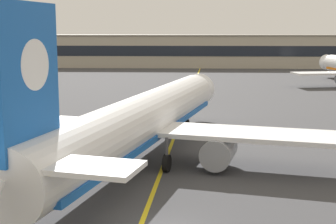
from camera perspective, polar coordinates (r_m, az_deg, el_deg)
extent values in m
cube|color=yellow|center=(55.03, 1.32, -1.34)|extent=(9.24, 179.79, 0.01)
cylinder|color=white|center=(38.36, -3.04, -0.80)|extent=(12.20, 35.88, 3.80)
cone|color=white|center=(56.74, 3.38, 2.55)|extent=(4.12, 3.38, 3.61)
cube|color=blue|center=(38.57, -3.03, -2.33)|extent=(11.44, 33.06, 0.44)
cube|color=black|center=(54.82, 2.95, 3.01)|extent=(3.03, 1.74, 0.60)
cube|color=white|center=(39.08, -2.74, -1.88)|extent=(32.23, 12.22, 0.36)
cylinder|color=gray|center=(40.86, -11.46, -3.31)|extent=(3.09, 4.04, 2.30)
cylinder|color=black|center=(42.46, -10.30, -2.78)|extent=(1.94, 0.64, 1.95)
cylinder|color=gray|center=(36.88, 5.94, -4.55)|extent=(3.09, 4.04, 2.30)
cylinder|color=black|center=(38.65, 6.44, -3.91)|extent=(1.94, 0.64, 1.95)
cube|color=blue|center=(23.53, -15.91, 3.51)|extent=(1.52, 4.76, 7.20)
cylinder|color=white|center=(23.73, -15.61, 5.31)|extent=(0.99, 2.44, 2.40)
cube|color=white|center=(23.69, -16.28, -5.57)|extent=(11.35, 5.32, 0.24)
cylinder|color=#4C4C51|center=(52.41, 2.19, -0.25)|extent=(0.24, 0.24, 1.60)
cylinder|color=black|center=(52.60, 2.19, -1.35)|extent=(0.60, 0.97, 0.90)
cylinder|color=#4C4C51|center=(37.84, -7.75, -3.69)|extent=(0.24, 0.24, 1.60)
cylinder|color=black|center=(38.11, -7.71, -5.34)|extent=(0.70, 1.36, 1.30)
cylinder|color=#4C4C51|center=(36.08, -0.15, -4.25)|extent=(0.24, 0.24, 1.60)
cylinder|color=black|center=(36.37, -0.15, -5.98)|extent=(0.70, 1.36, 1.30)
cone|color=white|center=(114.78, 18.20, 5.51)|extent=(3.77, 3.00, 3.39)
cube|color=black|center=(113.15, 18.61, 5.75)|extent=(2.81, 1.49, 0.56)
cone|color=orange|center=(54.09, 0.32, -1.23)|extent=(0.36, 0.36, 0.55)
cylinder|color=white|center=(54.09, 0.32, -1.20)|extent=(0.23, 0.23, 0.07)
cube|color=orange|center=(54.14, 0.32, -1.50)|extent=(0.44, 0.44, 0.03)
cube|color=#B2A893|center=(140.19, 0.64, 7.05)|extent=(144.73, 12.00, 8.65)
cube|color=black|center=(134.13, 0.56, 7.11)|extent=(138.94, 0.12, 2.80)
cube|color=gray|center=(140.06, 0.65, 8.90)|extent=(145.13, 12.40, 0.40)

